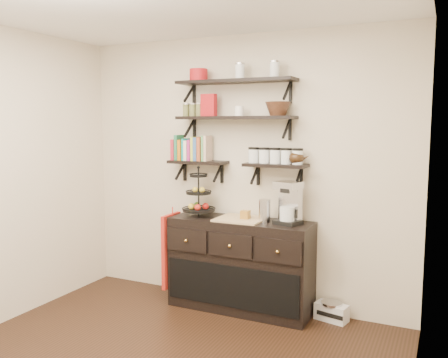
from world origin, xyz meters
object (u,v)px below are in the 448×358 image
at_px(radio, 332,311).
at_px(fruit_stand, 199,199).
at_px(sideboard, 240,265).
at_px(coffee_maker, 289,204).

bearing_deg(radio, fruit_stand, -162.55).
bearing_deg(sideboard, fruit_stand, 179.58).
height_order(fruit_stand, radio, fruit_stand).
bearing_deg(radio, coffee_maker, -155.39).
distance_m(sideboard, fruit_stand, 0.77).
bearing_deg(coffee_maker, sideboard, -160.08).
relative_size(fruit_stand, coffee_maker, 1.21).
distance_m(sideboard, radio, 0.96).
xyz_separation_m(fruit_stand, coffee_maker, (0.94, 0.02, 0.02)).
height_order(fruit_stand, coffee_maker, fruit_stand).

